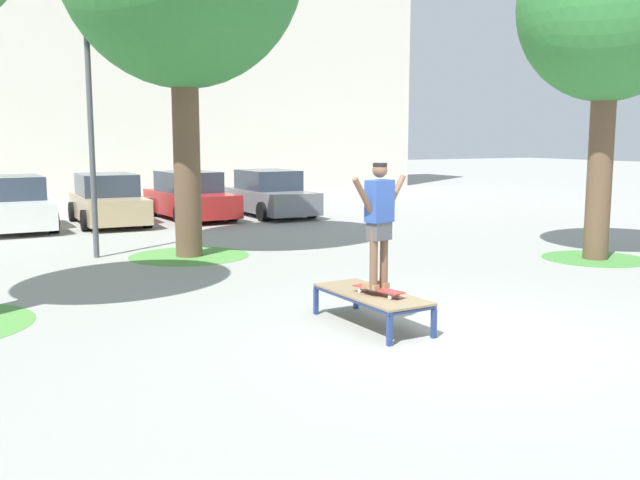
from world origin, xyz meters
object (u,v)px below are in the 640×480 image
at_px(skate_box, 371,296).
at_px(car_red, 190,197).
at_px(tree_near_right, 609,8).
at_px(light_post, 88,77).
at_px(car_white, 13,205).
at_px(skateboard, 378,290).
at_px(skater, 379,216).
at_px(car_grey, 269,195).
at_px(car_tan, 108,201).

xyz_separation_m(skate_box, car_red, (1.80, 13.67, 0.28)).
relative_size(tree_near_right, light_post, 1.23).
height_order(skate_box, car_white, car_white).
relative_size(skateboard, car_red, 0.19).
bearing_deg(skater, skate_box, 91.98).
relative_size(skate_box, car_white, 0.45).
xyz_separation_m(car_white, car_grey, (7.80, -0.12, 0.00)).
height_order(car_white, light_post, light_post).
bearing_deg(car_red, skateboard, -97.38).
distance_m(skateboard, car_red, 13.95).
xyz_separation_m(skateboard, tree_near_right, (7.11, 2.51, 4.63)).
distance_m(skater, car_tan, 13.64).
xyz_separation_m(skateboard, car_white, (-3.41, 13.60, 0.15)).
relative_size(skateboard, car_white, 0.19).
bearing_deg(skater, car_grey, 71.94).
distance_m(skateboard, car_grey, 14.18).
xyz_separation_m(skate_box, car_tan, (-0.80, 13.42, 0.28)).
xyz_separation_m(skater, car_grey, (4.39, 13.48, -0.84)).
bearing_deg(car_white, skate_box, -75.79).
relative_size(skate_box, skater, 1.14).
relative_size(skater, light_post, 0.29).
bearing_deg(car_white, car_red, 2.53).
bearing_deg(light_post, car_tan, 76.06).
height_order(car_tan, car_red, same).
bearing_deg(car_grey, skateboard, -108.05).
xyz_separation_m(tree_near_right, car_grey, (-2.71, 10.97, -4.48)).
relative_size(skateboard, car_tan, 0.19).
bearing_deg(car_red, light_post, -123.44).
height_order(skater, car_white, skater).
height_order(car_red, car_grey, same).
bearing_deg(skateboard, car_red, 82.62).
bearing_deg(tree_near_right, skater, -160.57).
relative_size(skate_box, car_grey, 0.46).
distance_m(skate_box, skater, 1.13).
distance_m(car_tan, car_grey, 5.20).
xyz_separation_m(car_tan, light_post, (-1.47, -5.91, 3.13)).
xyz_separation_m(skateboard, car_grey, (4.39, 13.48, 0.15)).
bearing_deg(skate_box, skater, -88.02).
xyz_separation_m(tree_near_right, car_white, (-10.51, 11.10, -4.48)).
xyz_separation_m(skate_box, skateboard, (0.01, -0.17, 0.12)).
height_order(skate_box, car_red, car_red).
bearing_deg(skateboard, skate_box, 92.10).
relative_size(car_white, car_grey, 1.00).
height_order(skater, car_tan, skater).
bearing_deg(car_grey, car_white, 179.09).
xyz_separation_m(car_white, car_red, (5.20, 0.23, 0.00)).
bearing_deg(car_red, tree_near_right, -64.86).
bearing_deg(car_grey, car_tan, 178.80).
bearing_deg(skater, car_tan, 93.39).
height_order(car_tan, light_post, light_post).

